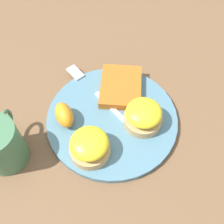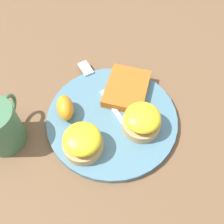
# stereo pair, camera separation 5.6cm
# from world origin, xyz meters

# --- Properties ---
(ground_plane) EXTENTS (1.10, 1.10, 0.00)m
(ground_plane) POSITION_xyz_m (0.00, 0.00, 0.00)
(ground_plane) COLOR brown
(plate) EXTENTS (0.29, 0.29, 0.01)m
(plate) POSITION_xyz_m (0.00, 0.00, 0.01)
(plate) COLOR slate
(plate) RESTS_ON ground_plane
(sandwich_benedict_left) EXTENTS (0.08, 0.08, 0.05)m
(sandwich_benedict_left) POSITION_xyz_m (-0.08, 0.04, 0.04)
(sandwich_benedict_left) COLOR tan
(sandwich_benedict_left) RESTS_ON plate
(sandwich_benedict_right) EXTENTS (0.08, 0.08, 0.05)m
(sandwich_benedict_right) POSITION_xyz_m (-0.01, -0.07, 0.04)
(sandwich_benedict_right) COLOR tan
(sandwich_benedict_right) RESTS_ON plate
(hashbrown_patty) EXTENTS (0.12, 0.10, 0.02)m
(hashbrown_patty) POSITION_xyz_m (0.08, -0.02, 0.02)
(hashbrown_patty) COLOR #B15B1C
(hashbrown_patty) RESTS_ON plate
(orange_wedge) EXTENTS (0.07, 0.06, 0.04)m
(orange_wedge) POSITION_xyz_m (-0.01, 0.10, 0.04)
(orange_wedge) COLOR orange
(orange_wedge) RESTS_ON plate
(fork) EXTENTS (0.17, 0.16, 0.00)m
(fork) POSITION_xyz_m (0.07, 0.05, 0.02)
(fork) COLOR silver
(fork) RESTS_ON plate
(cup) EXTENTS (0.12, 0.08, 0.10)m
(cup) POSITION_xyz_m (-0.10, 0.21, 0.05)
(cup) COLOR #42704C
(cup) RESTS_ON ground_plane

